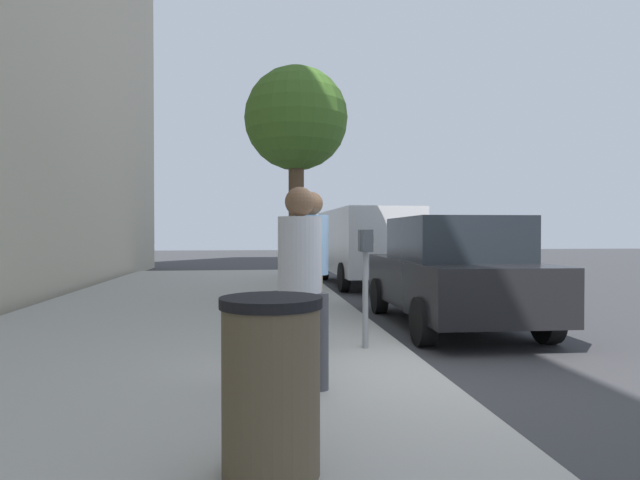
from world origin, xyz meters
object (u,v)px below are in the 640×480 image
object	(u,v)px
pedestrian_bystander	(300,269)
parked_sedan_near	(451,271)
street_tree	(296,122)
parked_van_far	(365,242)
trash_bin	(271,385)
pedestrian_at_meter	(311,255)
parking_meter	(365,263)

from	to	relation	value
pedestrian_bystander	parked_sedan_near	xyz separation A→B (m)	(3.48, -2.75, -0.31)
parked_sedan_near	street_tree	xyz separation A→B (m)	(2.66, 2.31, 2.92)
parked_van_far	trash_bin	distance (m)	12.24
pedestrian_at_meter	parked_van_far	distance (m)	9.08
parking_meter	parked_van_far	bearing A→B (deg)	-11.93
street_tree	trash_bin	bearing A→B (deg)	174.56
parking_meter	pedestrian_at_meter	distance (m)	0.65
pedestrian_bystander	street_tree	xyz separation A→B (m)	(6.14, -0.44, 2.62)
pedestrian_at_meter	parked_sedan_near	size ratio (longest dim) A/B	0.42
parked_van_far	trash_bin	xyz separation A→B (m)	(-11.84, 3.06, -0.60)
pedestrian_at_meter	street_tree	bearing A→B (deg)	78.24
pedestrian_bystander	street_tree	size ratio (longest dim) A/B	0.37
pedestrian_bystander	trash_bin	xyz separation A→B (m)	(-1.63, 0.30, -0.55)
parking_meter	pedestrian_bystander	size ratio (longest dim) A/B	0.79
pedestrian_at_meter	street_tree	size ratio (longest dim) A/B	0.39
parked_sedan_near	street_tree	distance (m)	4.58
parking_meter	pedestrian_at_meter	xyz separation A→B (m)	(0.02, 0.65, 0.09)
pedestrian_at_meter	trash_bin	distance (m)	3.22
pedestrian_bystander	parked_van_far	world-z (taller)	parked_van_far
trash_bin	parked_van_far	bearing A→B (deg)	-14.47
parking_meter	pedestrian_bystander	world-z (taller)	pedestrian_bystander
parking_meter	parked_sedan_near	world-z (taller)	parked_sedan_near
parked_van_far	trash_bin	bearing A→B (deg)	165.53
pedestrian_at_meter	pedestrian_bystander	xyz separation A→B (m)	(-1.49, 0.26, -0.06)
pedestrian_at_meter	street_tree	xyz separation A→B (m)	(4.65, -0.18, 2.56)
parking_meter	trash_bin	xyz separation A→B (m)	(-3.09, 1.21, -0.51)
pedestrian_bystander	parked_sedan_near	distance (m)	4.45
parked_sedan_near	trash_bin	bearing A→B (deg)	149.11
parked_van_far	trash_bin	size ratio (longest dim) A/B	5.19
pedestrian_bystander	trash_bin	bearing A→B (deg)	-162.14
pedestrian_bystander	parked_van_far	size ratio (longest dim) A/B	0.34
parking_meter	parked_van_far	xyz separation A→B (m)	(8.75, -1.85, 0.09)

